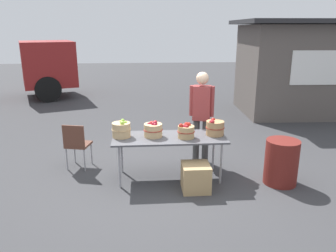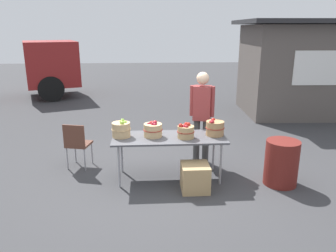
% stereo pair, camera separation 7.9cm
% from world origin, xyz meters
% --- Properties ---
extents(ground_plane, '(40.00, 40.00, 0.00)m').
position_xyz_m(ground_plane, '(0.00, 0.00, 0.00)').
color(ground_plane, '#38383A').
extents(market_table, '(1.90, 0.76, 0.75)m').
position_xyz_m(market_table, '(0.00, 0.00, 0.71)').
color(market_table, '#4C4C51').
rests_on(market_table, ground).
extents(apple_basket_green_0, '(0.32, 0.32, 0.29)m').
position_xyz_m(apple_basket_green_0, '(-0.80, 0.06, 0.88)').
color(apple_basket_green_0, tan).
rests_on(apple_basket_green_0, market_table).
extents(apple_basket_red_0, '(0.33, 0.33, 0.27)m').
position_xyz_m(apple_basket_red_0, '(-0.27, 0.03, 0.87)').
color(apple_basket_red_0, tan).
rests_on(apple_basket_red_0, market_table).
extents(apple_basket_red_1, '(0.29, 0.29, 0.26)m').
position_xyz_m(apple_basket_red_1, '(0.27, -0.07, 0.87)').
color(apple_basket_red_1, tan).
rests_on(apple_basket_red_1, market_table).
extents(apple_basket_red_2, '(0.32, 0.32, 0.29)m').
position_xyz_m(apple_basket_red_2, '(0.78, 0.04, 0.88)').
color(apple_basket_red_2, '#A87F51').
rests_on(apple_basket_red_2, market_table).
extents(vendor_adult, '(0.45, 0.31, 1.75)m').
position_xyz_m(vendor_adult, '(0.66, 0.67, 1.03)').
color(vendor_adult, '#3F3F3F').
rests_on(vendor_adult, ground).
extents(food_kiosk, '(3.60, 3.02, 2.74)m').
position_xyz_m(food_kiosk, '(4.13, 4.41, 1.38)').
color(food_kiosk, '#59514C').
rests_on(food_kiosk, ground).
extents(folding_chair, '(0.48, 0.48, 0.86)m').
position_xyz_m(folding_chair, '(-1.65, 0.53, 0.51)').
color(folding_chair, brown).
rests_on(folding_chair, ground).
extents(trash_barrel, '(0.54, 0.54, 0.75)m').
position_xyz_m(trash_barrel, '(1.83, -0.35, 0.38)').
color(trash_barrel, maroon).
rests_on(trash_barrel, ground).
extents(produce_crate, '(0.44, 0.44, 0.44)m').
position_xyz_m(produce_crate, '(0.38, -0.48, 0.22)').
color(produce_crate, tan).
rests_on(produce_crate, ground).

